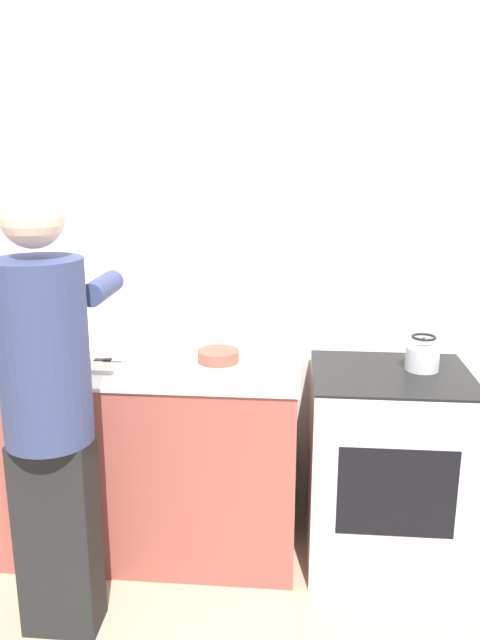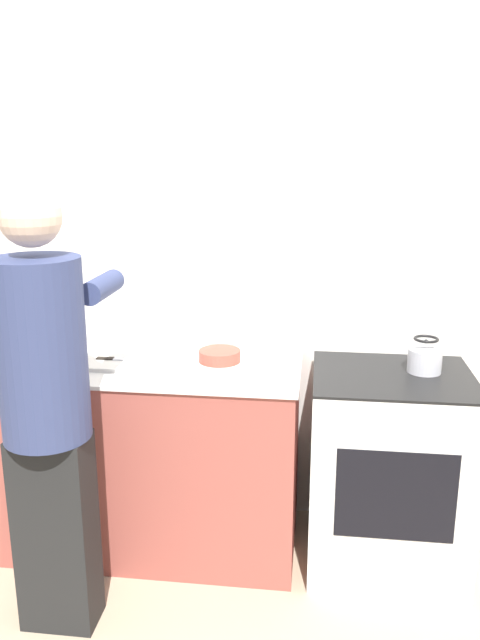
% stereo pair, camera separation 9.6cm
% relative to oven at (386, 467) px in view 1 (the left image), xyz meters
% --- Properties ---
extents(ground_plane, '(12.00, 12.00, 0.00)m').
position_rel_oven_xyz_m(ground_plane, '(-0.79, -0.31, -0.47)').
color(ground_plane, tan).
extents(wall_back, '(8.00, 0.05, 2.60)m').
position_rel_oven_xyz_m(wall_back, '(-0.79, 0.39, 0.83)').
color(wall_back, silver).
rests_on(wall_back, ground_plane).
extents(counter, '(1.53, 0.65, 0.94)m').
position_rel_oven_xyz_m(counter, '(-1.18, 0.01, 0.00)').
color(counter, '#9E4C42').
rests_on(counter, ground_plane).
extents(oven, '(0.71, 0.62, 0.93)m').
position_rel_oven_xyz_m(oven, '(0.00, 0.00, 0.00)').
color(oven, silver).
rests_on(oven, ground_plane).
extents(person, '(0.38, 0.61, 1.79)m').
position_rel_oven_xyz_m(person, '(-1.36, -0.58, 0.51)').
color(person, black).
rests_on(person, ground_plane).
extents(cutting_board, '(0.35, 0.23, 0.02)m').
position_rel_oven_xyz_m(cutting_board, '(-1.31, -0.03, 0.48)').
color(cutting_board, silver).
rests_on(cutting_board, counter).
extents(knife, '(0.21, 0.04, 0.01)m').
position_rel_oven_xyz_m(knife, '(-1.27, -0.01, 0.49)').
color(knife, silver).
rests_on(knife, cutting_board).
extents(kettle, '(0.15, 0.15, 0.16)m').
position_rel_oven_xyz_m(kettle, '(0.14, 0.06, 0.54)').
color(kettle, silver).
rests_on(kettle, oven).
extents(bowl_prep, '(0.20, 0.20, 0.06)m').
position_rel_oven_xyz_m(bowl_prep, '(-0.80, 0.08, 0.50)').
color(bowl_prep, '#9E4738').
rests_on(bowl_prep, counter).
extents(bowl_mixing, '(0.14, 0.14, 0.09)m').
position_rel_oven_xyz_m(bowl_mixing, '(-1.76, 0.20, 0.51)').
color(bowl_mixing, brown).
rests_on(bowl_mixing, counter).
extents(canister_jar, '(0.15, 0.15, 0.18)m').
position_rel_oven_xyz_m(canister_jar, '(-1.67, -0.01, 0.56)').
color(canister_jar, tan).
rests_on(canister_jar, counter).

